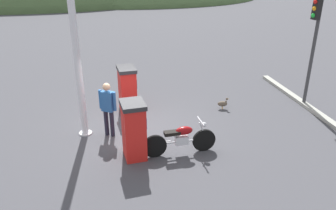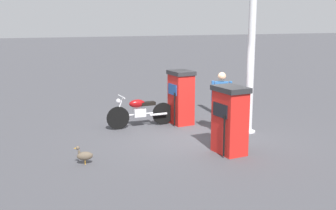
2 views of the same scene
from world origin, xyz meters
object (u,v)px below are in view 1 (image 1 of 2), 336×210
(attendant_person, at_px, (108,106))
(roadside_traffic_light, at_px, (314,35))
(fuel_pump_near, at_px, (134,130))
(wandering_duck, at_px, (223,103))
(fuel_pump_far, at_px, (127,89))
(motorcycle_near_pump, at_px, (181,139))
(canopy_support_pole, at_px, (78,65))

(attendant_person, height_order, roadside_traffic_light, roadside_traffic_light)
(attendant_person, xyz_separation_m, roadside_traffic_light, (7.06, 1.14, 1.64))
(attendant_person, bearing_deg, fuel_pump_near, -63.21)
(wandering_duck, distance_m, roadside_traffic_light, 3.87)
(fuel_pump_far, height_order, roadside_traffic_light, roadside_traffic_light)
(motorcycle_near_pump, bearing_deg, wandering_duck, 52.28)
(motorcycle_near_pump, distance_m, attendant_person, 2.45)
(fuel_pump_far, height_order, canopy_support_pole, canopy_support_pole)
(roadside_traffic_light, bearing_deg, motorcycle_near_pump, -153.63)
(wandering_duck, bearing_deg, canopy_support_pole, -167.17)
(motorcycle_near_pump, height_order, canopy_support_pole, canopy_support_pole)
(fuel_pump_far, distance_m, roadside_traffic_light, 6.67)
(attendant_person, xyz_separation_m, wandering_duck, (4.05, 1.32, -0.78))
(fuel_pump_far, bearing_deg, canopy_support_pole, -133.60)
(fuel_pump_near, distance_m, attendant_person, 1.50)
(fuel_pump_far, relative_size, canopy_support_pole, 0.35)
(fuel_pump_far, bearing_deg, motorcycle_near_pump, -67.86)
(canopy_support_pole, bearing_deg, attendant_person, -16.55)
(fuel_pump_far, relative_size, roadside_traffic_light, 0.42)
(roadside_traffic_light, bearing_deg, fuel_pump_far, 174.72)
(fuel_pump_near, xyz_separation_m, fuel_pump_far, (-0.00, 3.06, -0.01))
(fuel_pump_near, xyz_separation_m, roadside_traffic_light, (6.39, 2.47, 1.80))
(motorcycle_near_pump, bearing_deg, attendant_person, 144.23)
(fuel_pump_near, distance_m, roadside_traffic_light, 7.09)
(canopy_support_pole, bearing_deg, fuel_pump_near, -47.41)
(wandering_duck, bearing_deg, attendant_person, -161.94)
(fuel_pump_far, relative_size, attendant_person, 0.94)
(attendant_person, bearing_deg, roadside_traffic_light, 9.14)
(attendant_person, bearing_deg, motorcycle_near_pump, -35.77)
(roadside_traffic_light, bearing_deg, canopy_support_pole, -173.36)
(fuel_pump_far, height_order, wandering_duck, fuel_pump_far)
(motorcycle_near_pump, relative_size, canopy_support_pole, 0.45)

